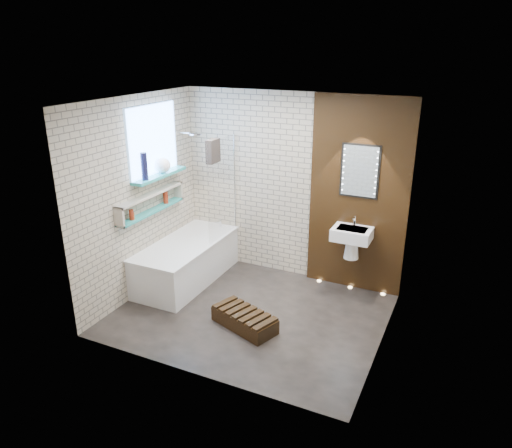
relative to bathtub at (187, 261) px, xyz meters
The scene contains 15 objects.
ground 1.34m from the bathtub, 20.18° to the right, with size 3.20×3.20×0.00m, color black.
room_shell 1.65m from the bathtub, 20.18° to the right, with size 3.24×3.20×2.60m.
walnut_panel 2.53m from the bathtub, 20.65° to the left, with size 1.30×0.06×2.60m, color black.
clerestory_window 1.65m from the bathtub, 163.78° to the right, with size 0.18×1.00×0.94m.
display_niche 1.00m from the bathtub, 135.46° to the right, with size 0.14×1.30×0.26m.
bathtub is the anchor object (origin of this frame).
bath_screen 1.14m from the bathtub, 51.10° to the left, with size 0.01×0.78×1.40m, color white.
towel 1.61m from the bathtub, 32.42° to the left, with size 0.09×0.24×0.31m, color black.
shower_head 1.78m from the bathtub, 98.54° to the left, with size 0.18×0.18×0.02m, color silver.
washbasin 2.32m from the bathtub, 16.01° to the left, with size 0.50×0.36×0.58m.
led_mirror 2.68m from the bathtub, 19.78° to the left, with size 0.50×0.02×0.70m.
walnut_step 1.50m from the bathtub, 30.28° to the right, with size 0.80×0.36×0.18m, color black.
niche_bottles 0.98m from the bathtub, 135.91° to the right, with size 0.07×0.80×0.17m.
sill_vases 1.41m from the bathtub, 157.43° to the right, with size 0.20×0.53×0.35m.
floor_uplights 2.32m from the bathtub, 19.02° to the left, with size 0.96×0.06×0.01m.
Camera 1 is at (2.30, -4.73, 3.19)m, focal length 33.88 mm.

